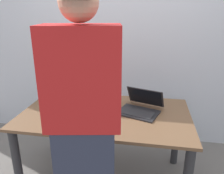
% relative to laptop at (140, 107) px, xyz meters
% --- Properties ---
extents(desk, '(1.52, 0.89, 0.75)m').
position_rel_laptop_xyz_m(desk, '(-0.31, -0.09, -0.17)').
color(desk, brown).
rests_on(desk, ground).
extents(laptop, '(0.45, 0.44, 0.19)m').
position_rel_laptop_xyz_m(laptop, '(0.00, 0.00, 0.00)').
color(laptop, black).
rests_on(laptop, desk).
extents(beer_bottle_green, '(0.07, 0.07, 0.29)m').
position_rel_laptop_xyz_m(beer_bottle_green, '(-0.84, 0.06, 0.07)').
color(beer_bottle_green, brown).
rests_on(beer_bottle_green, desk).
extents(beer_bottle_brown, '(0.07, 0.07, 0.29)m').
position_rel_laptop_xyz_m(beer_bottle_brown, '(-0.98, 0.06, 0.07)').
color(beer_bottle_brown, '#333333').
rests_on(beer_bottle_brown, desk).
extents(beer_bottle_amber, '(0.07, 0.07, 0.27)m').
position_rel_laptop_xyz_m(beer_bottle_amber, '(-0.85, -0.04, 0.06)').
color(beer_bottle_amber, '#472B14').
rests_on(beer_bottle_amber, desk).
extents(person_figure, '(0.47, 0.34, 1.81)m').
position_rel_laptop_xyz_m(person_figure, '(-0.31, -0.75, 0.13)').
color(person_figure, '#2D3347').
rests_on(person_figure, ground).
extents(back_wall, '(6.00, 0.10, 2.60)m').
position_rel_laptop_xyz_m(back_wall, '(-0.31, 0.84, 0.51)').
color(back_wall, silver).
rests_on(back_wall, ground).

